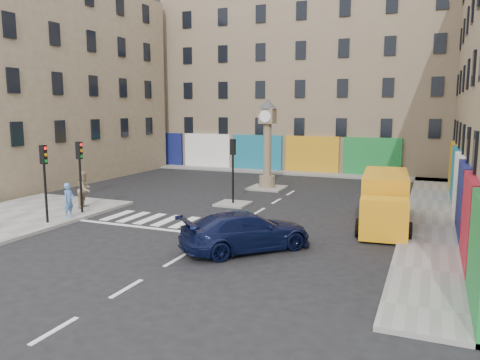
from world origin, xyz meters
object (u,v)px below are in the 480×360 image
Objects in this scene: yellow_van at (385,200)px; pedestrian_blue at (69,201)px; traffic_light_left_near at (44,171)px; traffic_light_island at (233,161)px; pedestrian_tan at (85,189)px; navy_sedan at (246,231)px; clock_pillar at (267,138)px; traffic_light_left_far at (80,165)px.

yellow_van is 3.95× the size of pedestrian_blue.
traffic_light_left_near reaches higher than traffic_light_island.
traffic_light_left_near is 3.85m from pedestrian_tan.
navy_sedan is at bearing -120.08° from pedestrian_tan.
clock_pillar is at bearing -46.42° from pedestrian_tan.
navy_sedan is 7.81m from yellow_van.
yellow_van is (8.56, -7.55, -2.33)m from clock_pillar.
pedestrian_blue is (-14.56, -5.09, -0.20)m from yellow_van.
navy_sedan is at bearing -74.10° from clock_pillar.
traffic_light_left_far is at bearing -139.40° from traffic_light_island.
traffic_light_left_far is 10.69m from navy_sedan.
navy_sedan is (10.24, -2.45, -1.86)m from traffic_light_left_far.
traffic_light_left_far reaches higher than navy_sedan.
traffic_light_left_near and traffic_light_left_far have the same top height.
traffic_light_left_far is 1.96m from pedestrian_tan.
yellow_van is 3.46× the size of pedestrian_tan.
traffic_light_left_near is 1.99m from pedestrian_blue.
traffic_light_left_near is at bearing 162.96° from pedestrian_blue.
traffic_light_left_near is 0.70× the size of navy_sedan.
traffic_light_left_far is 1.86× the size of pedestrian_tan.
pedestrian_blue is at bearing 75.39° from traffic_light_left_near.
pedestrian_tan is at bearing -174.78° from yellow_van.
navy_sedan is (10.24, -0.05, -1.86)m from traffic_light_left_near.
clock_pillar is 0.88× the size of yellow_van.
traffic_light_left_near is 0.61× the size of clock_pillar.
pedestrian_blue is at bearing 35.46° from navy_sedan.
traffic_light_left_near is 10.03m from traffic_light_island.
traffic_light_island reaches higher than pedestrian_tan.
yellow_van is 15.81m from pedestrian_tan.
traffic_light_left_near is at bearing 42.06° from navy_sedan.
pedestrian_blue is at bearing -115.39° from clock_pillar.
pedestrian_tan reaches higher than navy_sedan.
traffic_light_left_far is 2.05m from pedestrian_blue.
navy_sedan is (3.94, -13.84, -2.78)m from clock_pillar.
clock_pillar is at bearing 90.00° from traffic_light_island.
navy_sedan is at bearing -0.25° from traffic_light_left_near.
clock_pillar is at bearing -31.79° from navy_sedan.
clock_pillar reaches higher than navy_sedan.
traffic_light_left_far is 8.30m from traffic_light_island.
clock_pillar reaches higher than yellow_van.
clock_pillar is 1.16× the size of navy_sedan.
clock_pillar reaches higher than pedestrian_blue.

